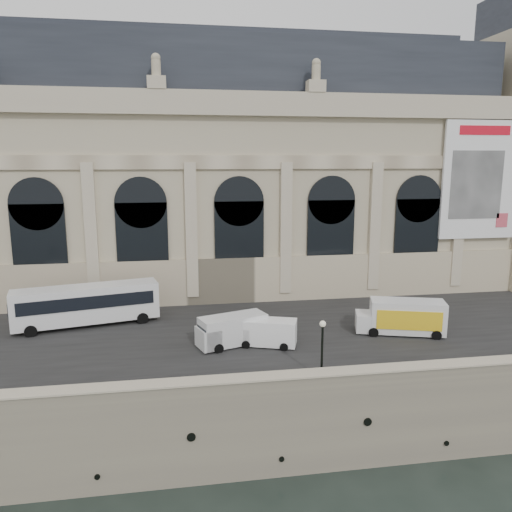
{
  "coord_description": "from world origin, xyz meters",
  "views": [
    {
      "loc": [
        -10.57,
        -29.76,
        21.24
      ],
      "look_at": [
        -2.19,
        22.0,
        11.1
      ],
      "focal_mm": 35.0,
      "sensor_mm": 36.0,
      "label": 1
    }
  ],
  "objects_px": {
    "van_b": "(229,331)",
    "box_truck": "(402,317)",
    "bus_left": "(87,304)",
    "lamp_right": "(322,351)",
    "van_c": "(263,332)"
  },
  "relations": [
    {
      "from": "box_truck",
      "to": "lamp_right",
      "type": "xyz_separation_m",
      "value": [
        -9.74,
        -8.02,
        0.62
      ]
    },
    {
      "from": "van_b",
      "to": "lamp_right",
      "type": "relative_size",
      "value": 1.41
    },
    {
      "from": "van_b",
      "to": "bus_left",
      "type": "bearing_deg",
      "value": 150.03
    },
    {
      "from": "van_b",
      "to": "box_truck",
      "type": "relative_size",
      "value": 0.77
    },
    {
      "from": "bus_left",
      "to": "lamp_right",
      "type": "xyz_separation_m",
      "value": [
        18.17,
        -14.71,
        0.03
      ]
    },
    {
      "from": "van_b",
      "to": "box_truck",
      "type": "bearing_deg",
      "value": 1.84
    },
    {
      "from": "box_truck",
      "to": "lamp_right",
      "type": "relative_size",
      "value": 1.83
    },
    {
      "from": "lamp_right",
      "to": "bus_left",
      "type": "bearing_deg",
      "value": 141.01
    },
    {
      "from": "lamp_right",
      "to": "van_b",
      "type": "bearing_deg",
      "value": 127.19
    },
    {
      "from": "bus_left",
      "to": "box_truck",
      "type": "relative_size",
      "value": 1.65
    },
    {
      "from": "bus_left",
      "to": "van_c",
      "type": "height_order",
      "value": "bus_left"
    },
    {
      "from": "van_b",
      "to": "van_c",
      "type": "height_order",
      "value": "van_b"
    },
    {
      "from": "box_truck",
      "to": "van_c",
      "type": "bearing_deg",
      "value": -176.16
    },
    {
      "from": "van_b",
      "to": "box_truck",
      "type": "height_order",
      "value": "box_truck"
    },
    {
      "from": "van_b",
      "to": "box_truck",
      "type": "xyz_separation_m",
      "value": [
        15.45,
        0.5,
        0.23
      ]
    }
  ]
}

